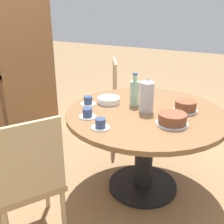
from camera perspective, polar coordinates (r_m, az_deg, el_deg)
ground_plane at (r=2.57m, az=6.19°, el=-14.77°), size 14.00×14.00×0.00m
dining_table at (r=2.29m, az=6.75°, el=-3.75°), size 1.26×1.26×0.71m
chair_a at (r=1.90m, az=-16.79°, el=-12.86°), size 0.58×0.58×0.91m
chair_c at (r=3.20m, az=2.86°, el=2.72°), size 0.57×0.57×0.91m
bookshelf at (r=3.14m, az=-17.90°, el=8.30°), size 0.82×0.28×1.76m
coffee_pot at (r=2.18m, az=7.18°, el=3.18°), size 0.11×0.11×0.28m
water_bottle at (r=2.31m, az=4.61°, el=4.00°), size 0.08×0.08×0.27m
cake_main at (r=2.01m, az=12.15°, el=-1.46°), size 0.23×0.23×0.08m
cake_second at (r=2.27m, az=14.71°, el=1.10°), size 0.19×0.19×0.09m
cup_a at (r=2.35m, az=-4.88°, el=2.18°), size 0.13×0.13×0.07m
cup_b at (r=1.92m, az=-2.36°, el=-2.52°), size 0.13×0.13×0.07m
cup_c at (r=2.10m, az=-5.00°, el=-0.34°), size 0.13×0.13×0.07m
plate_stack at (r=2.38m, az=-0.66°, el=2.42°), size 0.19×0.19×0.05m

